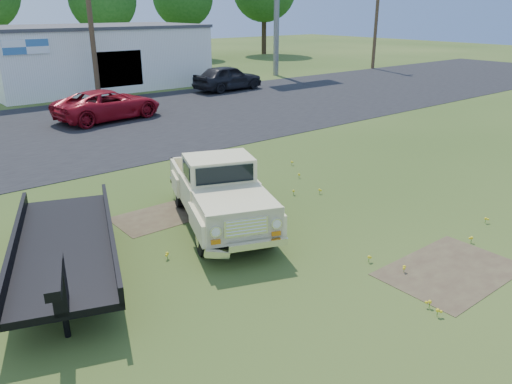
# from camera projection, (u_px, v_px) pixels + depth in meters

# --- Properties ---
(ground) EXTENTS (140.00, 140.00, 0.00)m
(ground) POSITION_uv_depth(u_px,v_px,m) (302.00, 242.00, 11.96)
(ground) COLOR #2D4817
(ground) RESTS_ON ground
(asphalt_lot) EXTENTS (90.00, 14.00, 0.02)m
(asphalt_lot) POSITION_uv_depth(u_px,v_px,m) (76.00, 130.00, 22.91)
(asphalt_lot) COLOR black
(asphalt_lot) RESTS_ON ground
(dirt_patch_a) EXTENTS (3.00, 2.00, 0.01)m
(dirt_patch_a) POSITION_uv_depth(u_px,v_px,m) (450.00, 271.00, 10.65)
(dirt_patch_a) COLOR #4C3928
(dirt_patch_a) RESTS_ON ground
(dirt_patch_b) EXTENTS (2.20, 1.60, 0.01)m
(dirt_patch_b) POSITION_uv_depth(u_px,v_px,m) (157.00, 218.00, 13.34)
(dirt_patch_b) COLOR #4C3928
(dirt_patch_b) RESTS_ON ground
(commercial_building) EXTENTS (14.20, 8.20, 4.15)m
(commercial_building) POSITION_uv_depth(u_px,v_px,m) (95.00, 56.00, 34.46)
(commercial_building) COLOR white
(commercial_building) RESTS_ON ground
(utility_pole_mid) EXTENTS (1.60, 0.30, 9.00)m
(utility_pole_mid) POSITION_uv_depth(u_px,v_px,m) (90.00, 20.00, 28.77)
(utility_pole_mid) COLOR #483621
(utility_pole_mid) RESTS_ON ground
(utility_pole_east) EXTENTS (1.60, 0.30, 9.00)m
(utility_pole_east) POSITION_uv_depth(u_px,v_px,m) (377.00, 15.00, 44.05)
(utility_pole_east) COLOR #483621
(utility_pole_east) RESTS_ON ground
(vintage_pickup_truck) EXTENTS (3.62, 5.40, 1.83)m
(vintage_pickup_truck) POSITION_uv_depth(u_px,v_px,m) (219.00, 191.00, 12.65)
(vintage_pickup_truck) COLOR beige
(vintage_pickup_truck) RESTS_ON ground
(flatbed_trailer) EXTENTS (3.84, 6.18, 1.60)m
(flatbed_trailer) POSITION_uv_depth(u_px,v_px,m) (64.00, 240.00, 10.22)
(flatbed_trailer) COLOR black
(flatbed_trailer) RESTS_ON ground
(red_pickup) EXTENTS (5.60, 3.19, 1.47)m
(red_pickup) POSITION_uv_depth(u_px,v_px,m) (108.00, 105.00, 24.70)
(red_pickup) COLOR maroon
(red_pickup) RESTS_ON ground
(dark_sedan) EXTENTS (4.99, 2.23, 1.67)m
(dark_sedan) POSITION_uv_depth(u_px,v_px,m) (228.00, 78.00, 33.40)
(dark_sedan) COLOR black
(dark_sedan) RESTS_ON ground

